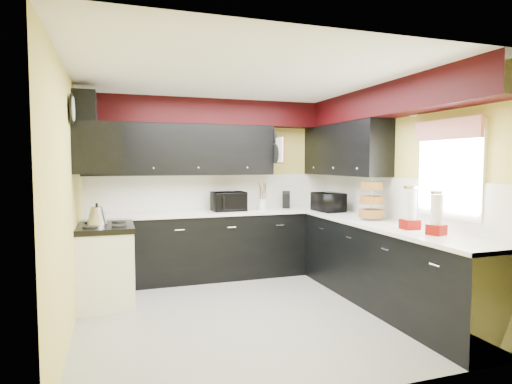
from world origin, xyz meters
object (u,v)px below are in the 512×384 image
Objects in this scene: knife_block at (286,200)px; kettle at (97,216)px; toaster_oven at (229,201)px; utensil_crock at (263,204)px; microwave at (329,202)px.

kettle is (-2.63, -0.75, -0.04)m from knife_block.
toaster_oven reaches higher than kettle.
knife_block reaches higher than kettle.
utensil_crock is at bearing -150.74° from knife_block.
knife_block is at bearing 5.56° from utensil_crock.
utensil_crock is 0.39m from knife_block.
toaster_oven is 1.92× the size of knife_block.
utensil_crock is 0.68× the size of kettle.
kettle is (-2.25, -0.72, 0.00)m from utensil_crock.
microwave is 0.70m from knife_block.
kettle is (-1.73, -0.69, -0.05)m from toaster_oven.
toaster_oven is 1.86m from kettle.
kettle is at bearing 89.97° from microwave.
utensil_crock is at bearing 1.22° from toaster_oven.
kettle is at bearing -159.93° from toaster_oven.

